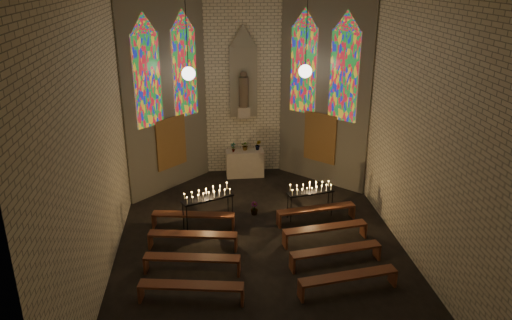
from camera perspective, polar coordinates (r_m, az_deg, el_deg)
The scene contains 17 objects.
floor at distance 14.10m, azimuth 0.60°, elevation -10.41°, with size 12.00×12.00×0.00m, color black.
room at distance 15.80m, azimuth -0.73°, elevation 7.74°, with size 8.22×12.43×7.00m.
altar at distance 18.75m, azimuth -1.26°, elevation -0.37°, with size 1.40×0.60×1.00m, color beige.
flower_vase_left at distance 18.43m, azimuth -2.63°, elevation 1.46°, with size 0.18×0.12×0.35m, color #4C723F.
flower_vase_center at distance 18.59m, azimuth -1.21°, elevation 1.65°, with size 0.31×0.27×0.35m, color #4C723F.
flower_vase_right at distance 18.60m, azimuth 0.23°, elevation 1.74°, with size 0.21×0.17×0.39m, color #4C723F.
aisle_flower_pot at distance 15.95m, azimuth -0.21°, elevation -5.54°, with size 0.24×0.24×0.43m, color #4C723F.
votive_stand_left at distance 15.01m, azimuth -5.56°, elevation -4.09°, with size 1.61×0.98×1.17m.
votive_stand_right at distance 15.59m, azimuth 6.26°, elevation -3.41°, with size 1.52×0.64×1.09m.
pew_left_0 at distance 15.22m, azimuth -7.18°, elevation -6.39°, with size 2.50×0.73×0.48m.
pew_right_0 at distance 15.55m, azimuth 6.90°, elevation -5.73°, with size 2.50×0.73×0.48m.
pew_left_1 at distance 14.16m, azimuth -7.25°, elevation -8.63°, with size 2.50×0.73×0.48m.
pew_right_1 at distance 14.52m, azimuth 7.92°, elevation -7.86°, with size 2.50×0.73×0.48m.
pew_left_2 at distance 13.13m, azimuth -7.33°, elevation -11.22°, with size 2.50×0.73×0.48m.
pew_right_2 at distance 13.52m, azimuth 9.11°, elevation -10.29°, with size 2.50×0.73×0.48m.
pew_left_3 at distance 12.14m, azimuth -7.43°, elevation -14.25°, with size 2.50×0.73×0.48m.
pew_right_3 at distance 12.56m, azimuth 10.50°, elevation -13.11°, with size 2.50×0.73×0.48m.
Camera 1 is at (-1.38, -11.93, 7.39)m, focal length 35.00 mm.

